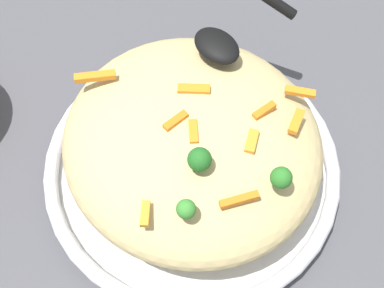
% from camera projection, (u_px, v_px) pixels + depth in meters
% --- Properties ---
extents(ground_plane, '(2.40, 2.40, 0.00)m').
position_uv_depth(ground_plane, '(192.00, 175.00, 0.62)').
color(ground_plane, '#4C4C51').
extents(serving_bowl, '(0.34, 0.34, 0.04)m').
position_uv_depth(serving_bowl, '(192.00, 167.00, 0.60)').
color(serving_bowl, silver).
rests_on(serving_bowl, ground_plane).
extents(pasta_mound, '(0.28, 0.27, 0.09)m').
position_uv_depth(pasta_mound, '(192.00, 142.00, 0.55)').
color(pasta_mound, '#D1BA7A').
rests_on(pasta_mound, serving_bowl).
extents(carrot_piece_0, '(0.01, 0.03, 0.01)m').
position_uv_depth(carrot_piece_0, '(264.00, 111.00, 0.52)').
color(carrot_piece_0, orange).
rests_on(carrot_piece_0, pasta_mound).
extents(carrot_piece_1, '(0.03, 0.03, 0.01)m').
position_uv_depth(carrot_piece_1, '(194.00, 89.00, 0.52)').
color(carrot_piece_1, orange).
rests_on(carrot_piece_1, pasta_mound).
extents(carrot_piece_2, '(0.03, 0.02, 0.01)m').
position_uv_depth(carrot_piece_2, '(193.00, 132.00, 0.50)').
color(carrot_piece_2, orange).
rests_on(carrot_piece_2, pasta_mound).
extents(carrot_piece_3, '(0.02, 0.04, 0.01)m').
position_uv_depth(carrot_piece_3, '(239.00, 200.00, 0.47)').
color(carrot_piece_3, orange).
rests_on(carrot_piece_3, pasta_mound).
extents(carrot_piece_4, '(0.02, 0.03, 0.01)m').
position_uv_depth(carrot_piece_4, '(252.00, 141.00, 0.50)').
color(carrot_piece_4, orange).
rests_on(carrot_piece_4, pasta_mound).
extents(carrot_piece_5, '(0.02, 0.02, 0.01)m').
position_uv_depth(carrot_piece_5, '(145.00, 214.00, 0.46)').
color(carrot_piece_5, orange).
rests_on(carrot_piece_5, pasta_mound).
extents(carrot_piece_6, '(0.01, 0.03, 0.01)m').
position_uv_depth(carrot_piece_6, '(176.00, 121.00, 0.50)').
color(carrot_piece_6, orange).
rests_on(carrot_piece_6, pasta_mound).
extents(carrot_piece_7, '(0.03, 0.03, 0.01)m').
position_uv_depth(carrot_piece_7, '(300.00, 92.00, 0.53)').
color(carrot_piece_7, orange).
rests_on(carrot_piece_7, pasta_mound).
extents(carrot_piece_8, '(0.03, 0.04, 0.01)m').
position_uv_depth(carrot_piece_8, '(95.00, 76.00, 0.54)').
color(carrot_piece_8, orange).
rests_on(carrot_piece_8, pasta_mound).
extents(carrot_piece_9, '(0.02, 0.03, 0.01)m').
position_uv_depth(carrot_piece_9, '(296.00, 121.00, 0.51)').
color(carrot_piece_9, orange).
rests_on(carrot_piece_9, pasta_mound).
extents(broccoli_floret_0, '(0.02, 0.02, 0.03)m').
position_uv_depth(broccoli_floret_0, '(281.00, 178.00, 0.47)').
color(broccoli_floret_0, '#296820').
rests_on(broccoli_floret_0, pasta_mound).
extents(broccoli_floret_1, '(0.02, 0.02, 0.03)m').
position_uv_depth(broccoli_floret_1, '(200.00, 160.00, 0.47)').
color(broccoli_floret_1, '#205B1C').
rests_on(broccoli_floret_1, pasta_mound).
extents(broccoli_floret_2, '(0.02, 0.02, 0.02)m').
position_uv_depth(broccoli_floret_2, '(186.00, 209.00, 0.45)').
color(broccoli_floret_2, '#377928').
rests_on(broccoli_floret_2, pasta_mound).
extents(serving_spoon, '(0.13, 0.12, 0.08)m').
position_uv_depth(serving_spoon, '(224.00, 21.00, 0.54)').
color(serving_spoon, black).
rests_on(serving_spoon, pasta_mound).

